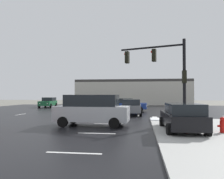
{
  "coord_description": "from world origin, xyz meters",
  "views": [
    {
      "loc": [
        2.37,
        -21.62,
        2.07
      ],
      "look_at": [
        -1.79,
        9.4,
        2.77
      ],
      "focal_mm": 35.98,
      "sensor_mm": 36.0,
      "label": 1
    }
  ],
  "objects_px": {
    "traffic_signal_mast": "(165,67)",
    "sedan_grey": "(132,107)",
    "fire_hydrant": "(223,125)",
    "sedan_black": "(182,117)",
    "suv_silver": "(92,109)",
    "sedan_green": "(48,102)",
    "sedan_blue": "(126,105)"
  },
  "relations": [
    {
      "from": "traffic_signal_mast",
      "to": "sedan_grey",
      "type": "distance_m",
      "value": 6.96
    },
    {
      "from": "fire_hydrant",
      "to": "sedan_black",
      "type": "distance_m",
      "value": 1.97
    },
    {
      "from": "sedan_grey",
      "to": "suv_silver",
      "type": "height_order",
      "value": "suv_silver"
    },
    {
      "from": "traffic_signal_mast",
      "to": "suv_silver",
      "type": "xyz_separation_m",
      "value": [
        -4.99,
        -2.58,
        -3.01
      ]
    },
    {
      "from": "fire_hydrant",
      "to": "sedan_green",
      "type": "xyz_separation_m",
      "value": [
        -18.97,
        22.34,
        0.32
      ]
    },
    {
      "from": "sedan_grey",
      "to": "sedan_black",
      "type": "height_order",
      "value": "same"
    },
    {
      "from": "fire_hydrant",
      "to": "sedan_black",
      "type": "xyz_separation_m",
      "value": [
        -1.89,
        0.47,
        0.32
      ]
    },
    {
      "from": "sedan_green",
      "to": "suv_silver",
      "type": "distance_m",
      "value": 23.07
    },
    {
      "from": "sedan_blue",
      "to": "sedan_grey",
      "type": "relative_size",
      "value": 1.01
    },
    {
      "from": "fire_hydrant",
      "to": "sedan_black",
      "type": "relative_size",
      "value": 0.17
    },
    {
      "from": "sedan_green",
      "to": "sedan_grey",
      "type": "relative_size",
      "value": 1.03
    },
    {
      "from": "sedan_black",
      "to": "suv_silver",
      "type": "bearing_deg",
      "value": 68.31
    },
    {
      "from": "traffic_signal_mast",
      "to": "sedan_green",
      "type": "xyz_separation_m",
      "value": [
        -16.67,
        17.32,
        -3.25
      ]
    },
    {
      "from": "traffic_signal_mast",
      "to": "sedan_grey",
      "type": "relative_size",
      "value": 1.3
    },
    {
      "from": "sedan_blue",
      "to": "suv_silver",
      "type": "relative_size",
      "value": 0.94
    },
    {
      "from": "fire_hydrant",
      "to": "sedan_blue",
      "type": "relative_size",
      "value": 0.17
    },
    {
      "from": "traffic_signal_mast",
      "to": "fire_hydrant",
      "type": "height_order",
      "value": "traffic_signal_mast"
    },
    {
      "from": "fire_hydrant",
      "to": "sedan_green",
      "type": "bearing_deg",
      "value": 130.34
    },
    {
      "from": "sedan_black",
      "to": "suv_silver",
      "type": "distance_m",
      "value": 5.76
    },
    {
      "from": "sedan_black",
      "to": "suv_silver",
      "type": "height_order",
      "value": "suv_silver"
    },
    {
      "from": "fire_hydrant",
      "to": "suv_silver",
      "type": "bearing_deg",
      "value": 161.48
    },
    {
      "from": "fire_hydrant",
      "to": "sedan_grey",
      "type": "distance_m",
      "value": 11.68
    },
    {
      "from": "traffic_signal_mast",
      "to": "sedan_blue",
      "type": "distance_m",
      "value": 11.07
    },
    {
      "from": "sedan_green",
      "to": "sedan_blue",
      "type": "relative_size",
      "value": 1.02
    },
    {
      "from": "sedan_green",
      "to": "sedan_black",
      "type": "height_order",
      "value": "same"
    },
    {
      "from": "sedan_grey",
      "to": "suv_silver",
      "type": "distance_m",
      "value": 8.38
    },
    {
      "from": "sedan_black",
      "to": "sedan_blue",
      "type": "bearing_deg",
      "value": 13.85
    },
    {
      "from": "fire_hydrant",
      "to": "sedan_blue",
      "type": "distance_m",
      "value": 16.1
    },
    {
      "from": "sedan_blue",
      "to": "suv_silver",
      "type": "bearing_deg",
      "value": -93.51
    },
    {
      "from": "sedan_green",
      "to": "suv_silver",
      "type": "xyz_separation_m",
      "value": [
        11.67,
        -19.9,
        0.24
      ]
    },
    {
      "from": "sedan_blue",
      "to": "suv_silver",
      "type": "height_order",
      "value": "suv_silver"
    },
    {
      "from": "fire_hydrant",
      "to": "sedan_grey",
      "type": "xyz_separation_m",
      "value": [
        -5.08,
        10.52,
        0.32
      ]
    }
  ]
}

